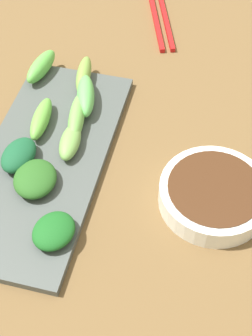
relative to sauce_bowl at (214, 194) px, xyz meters
name	(u,v)px	position (x,y,z in m)	size (l,w,h in m)	color
tabletop	(103,171)	(0.16, -0.02, -0.03)	(2.10, 2.10, 0.02)	brown
sauce_bowl	(214,194)	(0.00, 0.00, 0.00)	(0.14, 0.14, 0.03)	white
serving_plate	(44,160)	(0.24, -0.01, -0.01)	(0.17, 0.38, 0.01)	#484E4C
broccoli_stalk_0	(41,119)	(0.26, -0.07, 0.01)	(0.02, 0.08, 0.03)	#66B042
broccoli_leafy_1	(35,179)	(0.23, 0.04, 0.01)	(0.06, 0.07, 0.02)	#275B1F
broccoli_stalk_2	(41,66)	(0.30, -0.18, 0.01)	(0.03, 0.08, 0.03)	#5DB748
broccoli_leafy_3	(54,231)	(0.18, 0.11, 0.01)	(0.05, 0.06, 0.02)	#195C1F
broccoli_leafy_4	(19,155)	(0.27, 0.00, 0.01)	(0.04, 0.06, 0.03)	#17522F
broccoli_stalk_5	(77,117)	(0.21, -0.08, 0.01)	(0.02, 0.10, 0.03)	#6DB24F
broccoli_stalk_6	(84,75)	(0.23, -0.18, 0.01)	(0.02, 0.08, 0.03)	#76A142
broccoli_stalk_7	(70,142)	(0.21, -0.04, 0.01)	(0.03, 0.07, 0.02)	#71A74F
broccoli_stalk_8	(86,96)	(0.21, -0.13, 0.01)	(0.03, 0.09, 0.03)	#5EBB59
chopsticks	(159,11)	(0.15, -0.40, -0.01)	(0.10, 0.23, 0.01)	red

